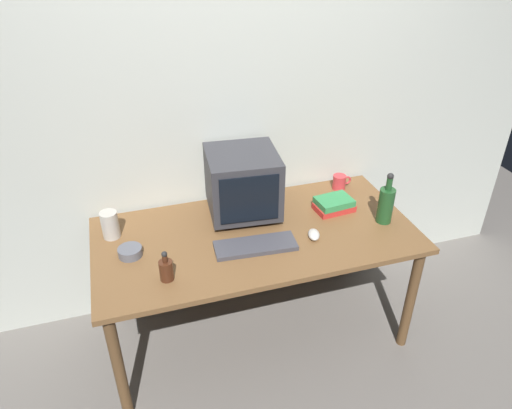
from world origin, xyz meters
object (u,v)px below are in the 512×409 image
(bottle_short, at_px, (166,269))
(book_stack, at_px, (334,204))
(bottle_tall, at_px, (386,204))
(metal_canister, at_px, (110,225))
(computer_mouse, at_px, (314,235))
(cd_spindle, at_px, (130,252))
(crt_monitor, at_px, (243,183))
(keyboard, at_px, (255,246))
(mug, at_px, (340,182))

(bottle_short, height_order, book_stack, bottle_short)
(bottle_tall, height_order, metal_canister, bottle_tall)
(bottle_tall, bearing_deg, computer_mouse, -176.09)
(computer_mouse, xyz_separation_m, cd_spindle, (-0.94, 0.12, 0.00))
(computer_mouse, bearing_deg, cd_spindle, -171.06)
(crt_monitor, height_order, bottle_tall, crt_monitor)
(bottle_tall, distance_m, book_stack, 0.29)
(keyboard, height_order, metal_canister, metal_canister)
(bottle_tall, distance_m, bottle_short, 1.23)
(metal_canister, bearing_deg, keyboard, -24.51)
(crt_monitor, height_order, keyboard, crt_monitor)
(computer_mouse, xyz_separation_m, metal_canister, (-1.02, 0.32, 0.06))
(book_stack, relative_size, metal_canister, 1.52)
(crt_monitor, bearing_deg, mug, 7.91)
(keyboard, height_order, book_stack, book_stack)
(bottle_tall, distance_m, mug, 0.42)
(cd_spindle, bearing_deg, computer_mouse, -7.58)
(computer_mouse, height_order, metal_canister, metal_canister)
(crt_monitor, distance_m, book_stack, 0.54)
(computer_mouse, distance_m, book_stack, 0.31)
(cd_spindle, bearing_deg, metal_canister, 111.94)
(keyboard, bearing_deg, bottle_tall, 6.13)
(bottle_tall, xyz_separation_m, metal_canister, (-1.45, 0.29, -0.04))
(computer_mouse, height_order, bottle_short, bottle_short)
(bottle_tall, bearing_deg, bottle_short, -173.69)
(mug, bearing_deg, bottle_short, -154.76)
(crt_monitor, bearing_deg, book_stack, -14.12)
(bottle_tall, bearing_deg, metal_canister, 168.54)
(keyboard, height_order, computer_mouse, computer_mouse)
(bottle_short, distance_m, book_stack, 1.05)
(bottle_short, bearing_deg, metal_canister, 118.21)
(keyboard, bearing_deg, book_stack, 25.78)
(keyboard, height_order, cd_spindle, cd_spindle)
(bottle_tall, xyz_separation_m, book_stack, (-0.21, 0.19, -0.08))
(crt_monitor, relative_size, bottle_tall, 1.39)
(crt_monitor, distance_m, cd_spindle, 0.70)
(metal_canister, bearing_deg, mug, 4.61)
(mug, height_order, cd_spindle, mug)
(bottle_tall, xyz_separation_m, mug, (-0.08, 0.40, -0.07))
(cd_spindle, bearing_deg, keyboard, -10.98)
(crt_monitor, xyz_separation_m, book_stack, (0.51, -0.13, -0.16))
(book_stack, bearing_deg, bottle_short, -162.23)
(bottle_tall, bearing_deg, crt_monitor, 156.41)
(keyboard, bearing_deg, bottle_short, -162.45)
(computer_mouse, bearing_deg, metal_canister, 178.92)
(book_stack, xyz_separation_m, mug, (0.14, 0.22, 0.01))
(mug, bearing_deg, computer_mouse, -129.31)
(metal_canister, bearing_deg, bottle_tall, -11.46)
(computer_mouse, height_order, bottle_tall, bottle_tall)
(metal_canister, bearing_deg, book_stack, -4.92)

